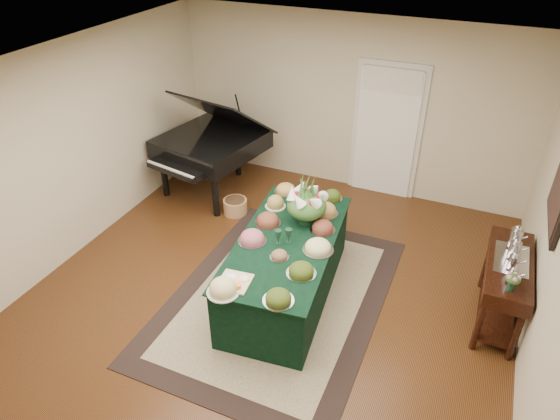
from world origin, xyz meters
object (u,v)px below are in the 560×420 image
at_px(buffet_table, 286,267).
at_px(grand_piano, 211,143).
at_px(mahogany_sideboard, 507,276).
at_px(floral_centerpiece, 307,201).

relative_size(buffet_table, grand_piano, 1.27).
bearing_deg(buffet_table, mahogany_sideboard, 13.02).
height_order(floral_centerpiece, grand_piano, grand_piano).
bearing_deg(floral_centerpiece, mahogany_sideboard, 2.78).
distance_m(buffet_table, floral_centerpiece, 0.81).
bearing_deg(floral_centerpiece, grand_piano, 146.44).
xyz_separation_m(buffet_table, floral_centerpiece, (0.07, 0.43, 0.68)).
distance_m(buffet_table, grand_piano, 2.76).
relative_size(grand_piano, mahogany_sideboard, 1.43).
bearing_deg(mahogany_sideboard, grand_piano, 163.62).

